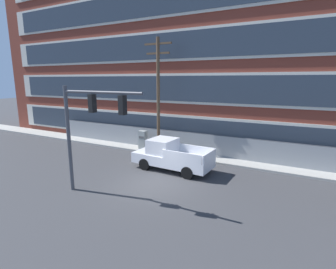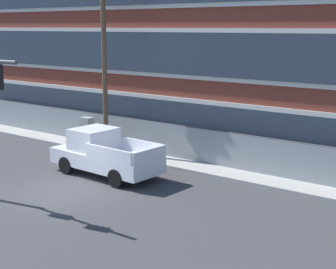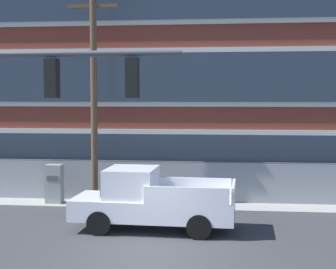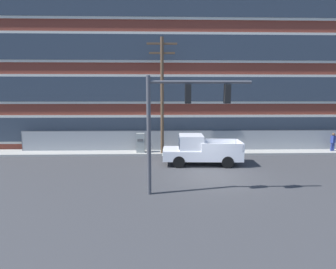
% 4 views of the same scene
% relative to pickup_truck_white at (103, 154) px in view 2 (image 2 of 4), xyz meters
% --- Properties ---
extents(ground_plane, '(160.00, 160.00, 0.00)m').
position_rel_pickup_truck_white_xyz_m(ground_plane, '(0.33, -3.02, -0.98)').
color(ground_plane, '#38383A').
extents(sidewalk_building_side, '(80.00, 2.13, 0.16)m').
position_rel_pickup_truck_white_xyz_m(sidewalk_building_side, '(0.33, 3.66, -0.90)').
color(sidewalk_building_side, '#9E9B93').
rests_on(sidewalk_building_side, ground).
extents(chain_link_fence, '(30.57, 0.06, 1.85)m').
position_rel_pickup_truck_white_xyz_m(chain_link_fence, '(0.79, 4.08, -0.04)').
color(chain_link_fence, gray).
rests_on(chain_link_fence, ground).
extents(pickup_truck_white, '(5.57, 2.34, 2.10)m').
position_rel_pickup_truck_white_xyz_m(pickup_truck_white, '(0.00, 0.00, 0.00)').
color(pickup_truck_white, silver).
rests_on(pickup_truck_white, ground).
extents(utility_pole_near_corner, '(2.35, 0.26, 9.24)m').
position_rel_pickup_truck_white_xyz_m(utility_pole_near_corner, '(-2.63, 2.89, 4.10)').
color(utility_pole_near_corner, brown).
rests_on(utility_pole_near_corner, ground).
extents(electrical_cabinet, '(0.66, 0.51, 1.74)m').
position_rel_pickup_truck_white_xyz_m(electrical_cabinet, '(-4.41, 3.24, -0.10)').
color(electrical_cabinet, '#939993').
rests_on(electrical_cabinet, ground).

